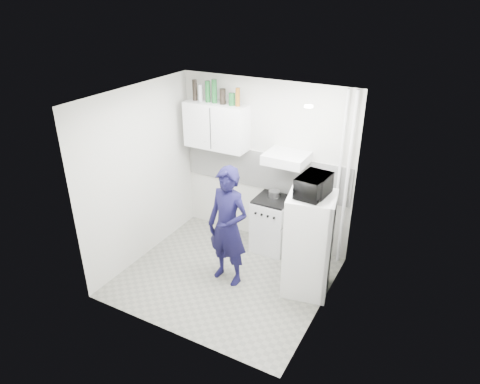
% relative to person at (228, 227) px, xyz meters
% --- Properties ---
extents(floor, '(2.80, 2.80, 0.00)m').
position_rel_person_xyz_m(floor, '(-0.06, 0.00, -0.85)').
color(floor, slate).
rests_on(floor, ground).
extents(ceiling, '(2.80, 2.80, 0.00)m').
position_rel_person_xyz_m(ceiling, '(-0.06, 0.00, 1.75)').
color(ceiling, white).
rests_on(ceiling, wall_back).
extents(wall_back, '(2.80, 0.00, 2.80)m').
position_rel_person_xyz_m(wall_back, '(-0.06, 1.25, 0.45)').
color(wall_back, beige).
rests_on(wall_back, floor).
extents(wall_left, '(0.00, 2.60, 2.60)m').
position_rel_person_xyz_m(wall_left, '(-1.46, 0.00, 0.45)').
color(wall_left, beige).
rests_on(wall_left, floor).
extents(wall_right, '(0.00, 2.60, 2.60)m').
position_rel_person_xyz_m(wall_right, '(1.34, 0.00, 0.45)').
color(wall_right, beige).
rests_on(wall_right, floor).
extents(person, '(0.67, 0.48, 1.71)m').
position_rel_person_xyz_m(person, '(0.00, 0.00, 0.00)').
color(person, black).
rests_on(person, floor).
extents(stove, '(0.53, 0.53, 0.85)m').
position_rel_person_xyz_m(stove, '(0.20, 1.00, -0.43)').
color(stove, silver).
rests_on(stove, floor).
extents(fridge, '(0.70, 0.70, 1.44)m').
position_rel_person_xyz_m(fridge, '(1.04, 0.31, -0.14)').
color(fridge, white).
rests_on(fridge, floor).
extents(stove_top, '(0.51, 0.51, 0.03)m').
position_rel_person_xyz_m(stove_top, '(0.20, 1.00, 0.01)').
color(stove_top, black).
rests_on(stove_top, stove).
extents(saucepan, '(0.17, 0.17, 0.09)m').
position_rel_person_xyz_m(saucepan, '(0.20, 1.08, 0.08)').
color(saucepan, silver).
rests_on(saucepan, stove_top).
extents(microwave, '(0.51, 0.37, 0.27)m').
position_rel_person_xyz_m(microwave, '(1.04, 0.31, 0.72)').
color(microwave, black).
rests_on(microwave, fridge).
extents(bottle_a, '(0.07, 0.07, 0.31)m').
position_rel_person_xyz_m(bottle_a, '(-1.17, 1.08, 1.50)').
color(bottle_a, black).
rests_on(bottle_a, upper_cabinet).
extents(bottle_b, '(0.06, 0.06, 0.25)m').
position_rel_person_xyz_m(bottle_b, '(-1.08, 1.08, 1.47)').
color(bottle_b, '#B2B7BC').
rests_on(bottle_b, upper_cabinet).
extents(bottle_c, '(0.08, 0.08, 0.32)m').
position_rel_person_xyz_m(bottle_c, '(-0.94, 1.08, 1.50)').
color(bottle_c, '#144C1E').
rests_on(bottle_c, upper_cabinet).
extents(bottle_d, '(0.08, 0.08, 0.35)m').
position_rel_person_xyz_m(bottle_d, '(-0.83, 1.08, 1.52)').
color(bottle_d, '#144C1E').
rests_on(bottle_d, upper_cabinet).
extents(canister_a, '(0.09, 0.09, 0.23)m').
position_rel_person_xyz_m(canister_a, '(-0.69, 1.08, 1.46)').
color(canister_a, black).
rests_on(canister_a, upper_cabinet).
extents(canister_b, '(0.09, 0.09, 0.18)m').
position_rel_person_xyz_m(canister_b, '(-0.53, 1.08, 1.43)').
color(canister_b, '#144C1E').
rests_on(canister_b, upper_cabinet).
extents(bottle_e, '(0.07, 0.07, 0.27)m').
position_rel_person_xyz_m(bottle_e, '(-0.44, 1.08, 1.48)').
color(bottle_e, brown).
rests_on(bottle_e, upper_cabinet).
extents(upper_cabinet, '(1.00, 0.35, 0.70)m').
position_rel_person_xyz_m(upper_cabinet, '(-0.81, 1.08, 1.00)').
color(upper_cabinet, white).
rests_on(upper_cabinet, wall_back).
extents(range_hood, '(0.60, 0.50, 0.14)m').
position_rel_person_xyz_m(range_hood, '(0.39, 1.00, 0.72)').
color(range_hood, silver).
rests_on(range_hood, wall_back).
extents(backsplash, '(2.74, 0.03, 0.60)m').
position_rel_person_xyz_m(backsplash, '(-0.06, 1.24, 0.35)').
color(backsplash, white).
rests_on(backsplash, wall_back).
extents(pipe_a, '(0.05, 0.05, 2.60)m').
position_rel_person_xyz_m(pipe_a, '(1.24, 1.17, 0.45)').
color(pipe_a, silver).
rests_on(pipe_a, floor).
extents(pipe_b, '(0.04, 0.04, 2.60)m').
position_rel_person_xyz_m(pipe_b, '(1.12, 1.17, 0.45)').
color(pipe_b, silver).
rests_on(pipe_b, floor).
extents(ceiling_spot_fixture, '(0.10, 0.10, 0.02)m').
position_rel_person_xyz_m(ceiling_spot_fixture, '(0.94, 0.20, 1.72)').
color(ceiling_spot_fixture, white).
rests_on(ceiling_spot_fixture, ceiling).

